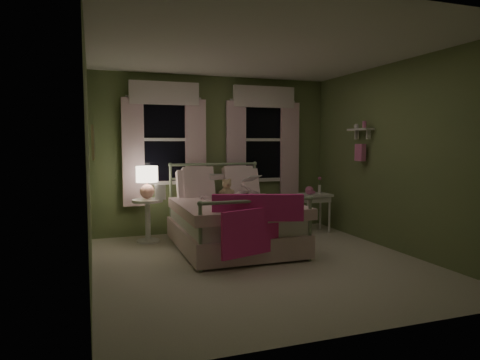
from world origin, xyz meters
name	(u,v)px	position (x,y,z in m)	size (l,w,h in m)	color
room_shell	(262,159)	(0.00, 0.00, 1.30)	(4.20, 4.20, 4.20)	silver
bed	(232,221)	(-0.09, 0.89, 0.38)	(1.58, 2.04, 1.18)	white
pink_throw	(259,217)	(-0.09, -0.13, 0.61)	(1.07, 0.48, 0.71)	#E52C88
child_left	(205,183)	(-0.37, 1.31, 0.91)	(0.24, 0.16, 0.67)	#F7D1DD
child_right	(241,177)	(0.19, 1.31, 0.97)	(0.39, 0.30, 0.80)	#F7D1DD
book_left	(210,180)	(-0.37, 1.06, 0.96)	(0.20, 0.27, 0.03)	beige
book_right	(246,182)	(0.19, 1.06, 0.92)	(0.20, 0.27, 0.02)	beige
teddy_bear	(226,191)	(-0.09, 1.16, 0.79)	(0.23, 0.19, 0.31)	tan
nightstand_left	(148,215)	(-1.19, 1.63, 0.42)	(0.46, 0.46, 0.65)	white
table_lamp	(147,179)	(-1.19, 1.63, 0.95)	(0.32, 0.32, 0.49)	#DF9984
book_nightstand	(155,199)	(-1.09, 1.55, 0.66)	(0.16, 0.22, 0.02)	beige
nightstand_right	(314,200)	(1.53, 1.43, 0.55)	(0.50, 0.40, 0.64)	white
pink_toy	(309,190)	(1.43, 1.42, 0.71)	(0.14, 0.18, 0.14)	pink
bud_vase	(320,185)	(1.65, 1.48, 0.79)	(0.06, 0.06, 0.28)	white
window_left	(165,135)	(-0.85, 2.03, 1.62)	(1.34, 0.13, 1.96)	black
window_right	(263,136)	(0.85, 2.03, 1.62)	(1.34, 0.13, 1.96)	black
wall_shelf	(360,141)	(1.90, 0.70, 1.52)	(0.15, 0.50, 0.60)	white
framed_picture	(93,143)	(-1.95, 0.60, 1.50)	(0.03, 0.32, 0.42)	beige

